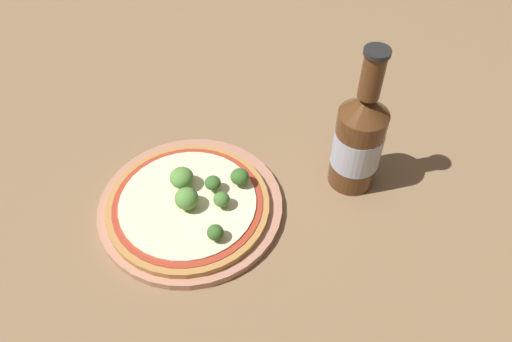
{
  "coord_description": "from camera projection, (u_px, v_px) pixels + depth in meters",
  "views": [
    {
      "loc": [
        0.21,
        -0.39,
        0.58
      ],
      "look_at": [
        0.06,
        0.05,
        0.06
      ],
      "focal_mm": 35.0,
      "sensor_mm": 36.0,
      "label": 1
    }
  ],
  "objects": [
    {
      "name": "ground_plane",
      "position": [
        203.0,
        212.0,
        0.72
      ],
      "size": [
        3.0,
        3.0,
        0.0
      ],
      "primitive_type": "plane",
      "color": "#846647"
    },
    {
      "name": "broccoli_floret_3",
      "position": [
        213.0,
        183.0,
        0.7
      ],
      "size": [
        0.02,
        0.02,
        0.03
      ],
      "color": "#7A9E5B",
      "rests_on": "pizza"
    },
    {
      "name": "broccoli_floret_1",
      "position": [
        221.0,
        201.0,
        0.68
      ],
      "size": [
        0.02,
        0.02,
        0.03
      ],
      "color": "#7A9E5B",
      "rests_on": "pizza"
    },
    {
      "name": "broccoli_floret_5",
      "position": [
        215.0,
        233.0,
        0.65
      ],
      "size": [
        0.02,
        0.02,
        0.02
      ],
      "color": "#7A9E5B",
      "rests_on": "pizza"
    },
    {
      "name": "broccoli_floret_4",
      "position": [
        182.0,
        178.0,
        0.71
      ],
      "size": [
        0.03,
        0.03,
        0.03
      ],
      "color": "#7A9E5B",
      "rests_on": "pizza"
    },
    {
      "name": "plate",
      "position": [
        190.0,
        207.0,
        0.72
      ],
      "size": [
        0.27,
        0.27,
        0.01
      ],
      "color": "tan",
      "rests_on": "ground_plane"
    },
    {
      "name": "beer_bottle",
      "position": [
        359.0,
        139.0,
        0.7
      ],
      "size": [
        0.07,
        0.07,
        0.23
      ],
      "color": "#563319",
      "rests_on": "ground_plane"
    },
    {
      "name": "broccoli_floret_0",
      "position": [
        187.0,
        199.0,
        0.68
      ],
      "size": [
        0.03,
        0.03,
        0.03
      ],
      "color": "#7A9E5B",
      "rests_on": "pizza"
    },
    {
      "name": "pizza",
      "position": [
        188.0,
        204.0,
        0.71
      ],
      "size": [
        0.23,
        0.23,
        0.01
      ],
      "color": "#B77F42",
      "rests_on": "plate"
    },
    {
      "name": "broccoli_floret_2",
      "position": [
        240.0,
        177.0,
        0.71
      ],
      "size": [
        0.03,
        0.03,
        0.03
      ],
      "color": "#7A9E5B",
      "rests_on": "pizza"
    }
  ]
}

